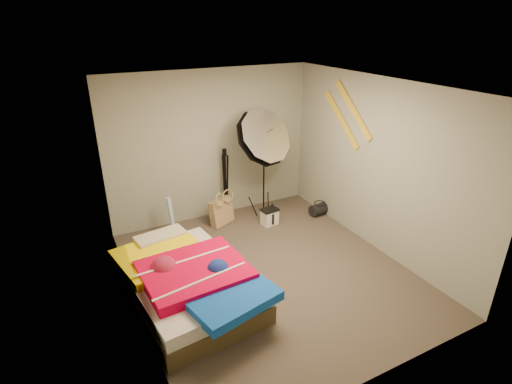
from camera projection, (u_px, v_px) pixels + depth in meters
floor at (270, 272)px, 5.49m from camera, size 4.00×4.00×0.00m
ceiling at (273, 87)px, 4.48m from camera, size 4.00×4.00×0.00m
wall_back at (212, 146)px, 6.61m from camera, size 3.50×0.00×3.50m
wall_front at (387, 272)px, 3.36m from camera, size 3.50×0.00×3.50m
wall_left at (128, 219)px, 4.25m from camera, size 0.00×4.00×4.00m
wall_right at (377, 166)px, 5.72m from camera, size 0.00×4.00×4.00m
tote_bag at (221, 212)px, 6.68m from camera, size 0.49×0.36×0.46m
wrapping_roll at (171, 217)px, 6.30m from camera, size 0.11×0.19×0.65m
camera_case at (270, 217)px, 6.70m from camera, size 0.28×0.22×0.26m
duffel_bag at (319, 209)px, 7.04m from camera, size 0.36×0.24×0.21m
wall_stripe_upper at (353, 110)px, 5.92m from camera, size 0.02×0.91×0.78m
wall_stripe_lower at (341, 120)px, 6.20m from camera, size 0.02×0.91×0.78m
bed at (188, 281)px, 4.84m from camera, size 1.58×2.15×0.55m
photo_umbrella at (261, 139)px, 6.31m from camera, size 1.12×0.85×2.03m
camera_tripod at (225, 178)px, 6.79m from camera, size 0.08×0.08×1.22m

